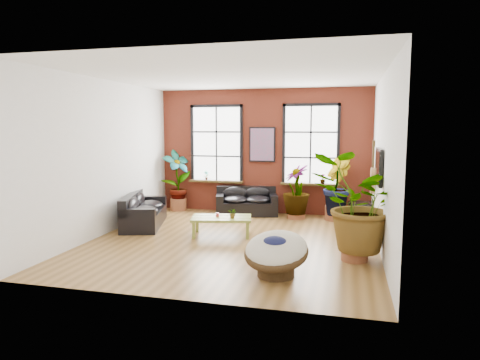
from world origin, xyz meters
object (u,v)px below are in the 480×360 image
(sofa_back, at_px, (246,202))
(papasan_chair, at_px, (276,252))
(sofa_left, at_px, (142,211))
(coffee_table, at_px, (221,219))

(sofa_back, xyz_separation_m, papasan_chair, (1.61, -4.78, 0.06))
(sofa_left, xyz_separation_m, coffee_table, (2.19, -0.48, 0.02))
(coffee_table, relative_size, papasan_chair, 1.20)
(sofa_back, distance_m, coffee_table, 2.44)
(sofa_back, xyz_separation_m, coffee_table, (-0.01, -2.44, 0.03))
(sofa_left, relative_size, coffee_table, 1.47)
(papasan_chair, bearing_deg, sofa_back, 117.84)
(sofa_left, height_order, papasan_chair, papasan_chair)
(coffee_table, distance_m, papasan_chair, 2.84)
(sofa_back, height_order, coffee_table, sofa_back)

